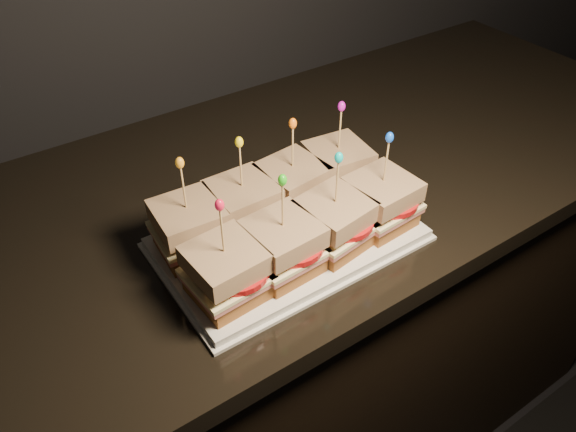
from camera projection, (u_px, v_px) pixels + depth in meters
cabinet at (122, 431)px, 1.14m from camera, size 2.50×0.64×0.87m
granite_slab at (65, 273)px, 0.85m from camera, size 2.54×0.68×0.04m
platter at (288, 239)px, 0.87m from camera, size 0.38×0.24×0.02m
platter_rim at (288, 242)px, 0.87m from camera, size 0.39×0.25×0.01m
sandwich_0_bread_bot at (192, 242)px, 0.83m from camera, size 0.10×0.10×0.02m
sandwich_0_ham at (190, 234)px, 0.82m from camera, size 0.10×0.10×0.01m
sandwich_0_cheese at (190, 230)px, 0.81m from camera, size 0.11×0.10×0.01m
sandwich_0_tomato at (199, 226)px, 0.81m from camera, size 0.09×0.09×0.01m
sandwich_0_bread_top at (188, 216)px, 0.80m from camera, size 0.10×0.10×0.03m
sandwich_0_pick at (184, 190)px, 0.77m from camera, size 0.00×0.00×0.09m
sandwich_0_frill at (180, 163)px, 0.74m from camera, size 0.01×0.01×0.02m
sandwich_1_bread_bot at (244, 220)px, 0.87m from camera, size 0.09×0.09×0.02m
sandwich_1_ham at (244, 212)px, 0.86m from camera, size 0.10×0.10×0.01m
sandwich_1_cheese at (243, 208)px, 0.85m from camera, size 0.10×0.10×0.01m
sandwich_1_tomato at (252, 204)px, 0.85m from camera, size 0.09×0.09×0.01m
sandwich_1_bread_top at (243, 194)px, 0.83m from camera, size 0.09×0.09×0.03m
sandwich_1_pick at (241, 169)px, 0.81m from camera, size 0.00×0.00×0.09m
sandwich_1_frill at (239, 142)px, 0.78m from camera, size 0.01×0.01×0.02m
sandwich_2_bread_bot at (292, 200)px, 0.91m from camera, size 0.10×0.10×0.02m
sandwich_2_ham at (292, 192)px, 0.90m from camera, size 0.11×0.11×0.01m
sandwich_2_cheese at (292, 188)px, 0.89m from camera, size 0.11×0.11×0.01m
sandwich_2_tomato at (301, 184)px, 0.89m from camera, size 0.09×0.09×0.01m
sandwich_2_bread_top at (293, 174)px, 0.87m from camera, size 0.10×0.10×0.03m
sandwich_2_pick at (293, 149)px, 0.84m from camera, size 0.00×0.00×0.09m
sandwich_2_frill at (293, 123)px, 0.82m from camera, size 0.01×0.01×0.02m
sandwich_3_bread_bot at (336, 181)px, 0.95m from camera, size 0.10×0.10×0.02m
sandwich_3_ham at (337, 173)px, 0.93m from camera, size 0.11×0.11×0.01m
sandwich_3_cheese at (337, 170)px, 0.93m from camera, size 0.11×0.11×0.01m
sandwich_3_tomato at (345, 166)px, 0.93m from camera, size 0.09×0.09×0.01m
sandwich_3_bread_top at (338, 156)px, 0.91m from camera, size 0.10×0.10×0.03m
sandwich_3_pick at (340, 132)px, 0.88m from camera, size 0.00×0.00×0.09m
sandwich_3_frill at (342, 106)px, 0.85m from camera, size 0.01×0.01×0.02m
sandwich_4_bread_bot at (228, 287)px, 0.76m from camera, size 0.10×0.10×0.02m
sandwich_4_ham at (227, 278)px, 0.75m from camera, size 0.11×0.10×0.01m
sandwich_4_cheese at (226, 275)px, 0.74m from camera, size 0.11×0.10×0.01m
sandwich_4_tomato at (236, 270)px, 0.74m from camera, size 0.09×0.09×0.01m
sandwich_4_bread_top at (225, 260)px, 0.73m from camera, size 0.10×0.10×0.03m
sandwich_4_pick at (222, 233)px, 0.70m from camera, size 0.00×0.00×0.09m
sandwich_4_frill at (219, 205)px, 0.67m from camera, size 0.01×0.01×0.02m
sandwich_5_bread_bot at (283, 261)px, 0.80m from camera, size 0.09×0.09×0.02m
sandwich_5_ham at (283, 252)px, 0.79m from camera, size 0.10×0.10×0.01m
sandwich_5_cheese at (283, 249)px, 0.78m from camera, size 0.11×0.10×0.01m
sandwich_5_tomato at (293, 244)px, 0.78m from camera, size 0.09×0.09×0.01m
sandwich_5_bread_top at (283, 234)px, 0.77m from camera, size 0.10×0.10×0.03m
sandwich_5_pick at (283, 208)px, 0.74m from camera, size 0.00×0.00×0.09m
sandwich_5_frill at (282, 180)px, 0.71m from camera, size 0.01×0.01×0.02m
sandwich_6_bread_bot at (333, 237)px, 0.84m from camera, size 0.10×0.10×0.02m
sandwich_6_ham at (334, 229)px, 0.83m from camera, size 0.11×0.11×0.01m
sandwich_6_cheese at (334, 225)px, 0.82m from camera, size 0.11×0.11×0.01m
sandwich_6_tomato at (343, 220)px, 0.82m from camera, size 0.09×0.09×0.01m
sandwich_6_bread_top at (335, 210)px, 0.80m from camera, size 0.10×0.10×0.03m
sandwich_6_pick at (337, 185)px, 0.78m from camera, size 0.00×0.00×0.09m
sandwich_6_frill at (339, 158)px, 0.75m from camera, size 0.01×0.01×0.02m
sandwich_7_bread_bot at (379, 215)px, 0.88m from camera, size 0.10×0.10×0.02m
sandwich_7_ham at (380, 207)px, 0.87m from camera, size 0.10×0.10×0.01m
sandwich_7_cheese at (381, 203)px, 0.86m from camera, size 0.11×0.10×0.01m
sandwich_7_tomato at (390, 199)px, 0.86m from camera, size 0.09×0.09×0.01m
sandwich_7_bread_top at (383, 189)px, 0.84m from camera, size 0.10×0.10×0.03m
sandwich_7_pick at (386, 164)px, 0.81m from camera, size 0.00×0.00×0.09m
sandwich_7_frill at (390, 137)px, 0.79m from camera, size 0.01×0.01×0.02m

